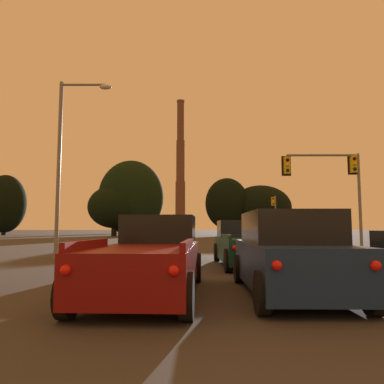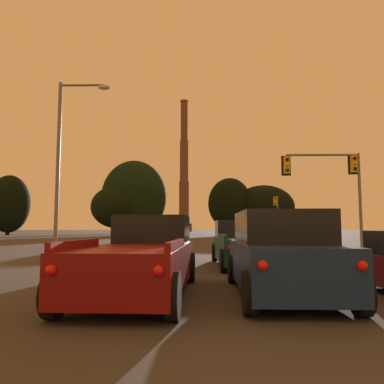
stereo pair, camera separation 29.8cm
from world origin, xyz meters
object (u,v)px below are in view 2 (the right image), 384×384
smokestack (184,179)px  traffic_light_far_right (276,211)px  pickup_truck_left_lane_second (143,258)px  traffic_light_overhead_right (334,177)px  sedan_left_lane_front (149,249)px  suv_center_lane_second (281,255)px  street_lamp (66,150)px  pickup_truck_center_lane_front (242,245)px

smokestack → traffic_light_far_right: bearing=-82.1°
pickup_truck_left_lane_second → traffic_light_overhead_right: traffic_light_overhead_right is taller
sedan_left_lane_front → suv_center_lane_second: 7.11m
suv_center_lane_second → pickup_truck_left_lane_second: 3.13m
traffic_light_overhead_right → street_lamp: bearing=-165.9°
suv_center_lane_second → traffic_light_far_right: traffic_light_far_right is taller
sedan_left_lane_front → smokestack: smokestack is taller
suv_center_lane_second → pickup_truck_left_lane_second: (-3.12, 0.23, -0.09)m
sedan_left_lane_front → smokestack: 145.42m
traffic_light_far_right → suv_center_lane_second: bearing=-101.7°
sedan_left_lane_front → pickup_truck_left_lane_second: pickup_truck_left_lane_second is taller
street_lamp → suv_center_lane_second: bearing=-50.4°
sedan_left_lane_front → pickup_truck_left_lane_second: (0.63, -5.80, 0.14)m
traffic_light_overhead_right → suv_center_lane_second: bearing=-114.2°
sedan_left_lane_front → smokestack: size_ratio=0.08×
sedan_left_lane_front → pickup_truck_center_lane_front: pickup_truck_center_lane_front is taller
traffic_light_overhead_right → traffic_light_far_right: 22.80m
traffic_light_far_right → street_lamp: 31.29m
pickup_truck_left_lane_second → traffic_light_far_right: 38.53m
street_lamp → traffic_light_far_right: bearing=58.3°
traffic_light_far_right → smokestack: smokestack is taller
suv_center_lane_second → traffic_light_far_right: 38.00m
pickup_truck_left_lane_second → suv_center_lane_second: bearing=-1.7°
street_lamp → smokestack: bearing=89.7°
suv_center_lane_second → traffic_light_overhead_right: 16.20m
suv_center_lane_second → street_lamp: street_lamp is taller
traffic_light_overhead_right → traffic_light_far_right: traffic_light_overhead_right is taller
sedan_left_lane_front → traffic_light_far_right: traffic_light_far_right is taller
pickup_truck_center_lane_front → street_lamp: (-8.65, 3.81, 4.72)m
pickup_truck_left_lane_second → traffic_light_far_right: bearing=76.3°
sedan_left_lane_front → suv_center_lane_second: suv_center_lane_second is taller
suv_center_lane_second → street_lamp: 14.46m
pickup_truck_center_lane_front → suv_center_lane_second: bearing=-90.7°
suv_center_lane_second → smokestack: size_ratio=0.09×
sedan_left_lane_front → traffic_light_far_right: bearing=67.0°
traffic_light_overhead_right → street_lamp: street_lamp is taller
pickup_truck_center_lane_front → pickup_truck_left_lane_second: same height
smokestack → street_lamp: bearing=-90.3°
pickup_truck_center_lane_front → traffic_light_overhead_right: traffic_light_overhead_right is taller
sedan_left_lane_front → pickup_truck_center_lane_front: bearing=8.0°
pickup_truck_center_lane_front → traffic_light_overhead_right: size_ratio=0.91×
traffic_light_far_right → street_lamp: (-16.40, -26.58, 1.97)m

